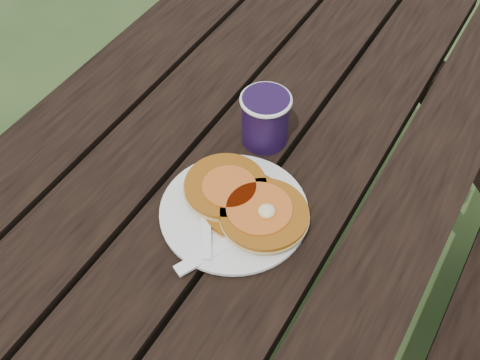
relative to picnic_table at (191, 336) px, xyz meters
The scene contains 6 objects.
picnic_table is the anchor object (origin of this frame).
plate 0.40m from the picnic_table, 48.40° to the left, with size 0.23×0.23×0.01m, color white.
pancake_stack 0.42m from the picnic_table, 47.72° to the left, with size 0.22×0.15×0.04m.
knife 0.40m from the picnic_table, ahead, with size 0.02×0.18×0.01m, color white.
fork 0.40m from the picnic_table, 15.49° to the left, with size 0.03×0.16×0.01m, color white, non-canonical shape.
coffee_cup 0.50m from the picnic_table, 84.26° to the left, with size 0.09×0.09×0.10m.
Camera 1 is at (0.36, -0.42, 1.52)m, focal length 45.00 mm.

